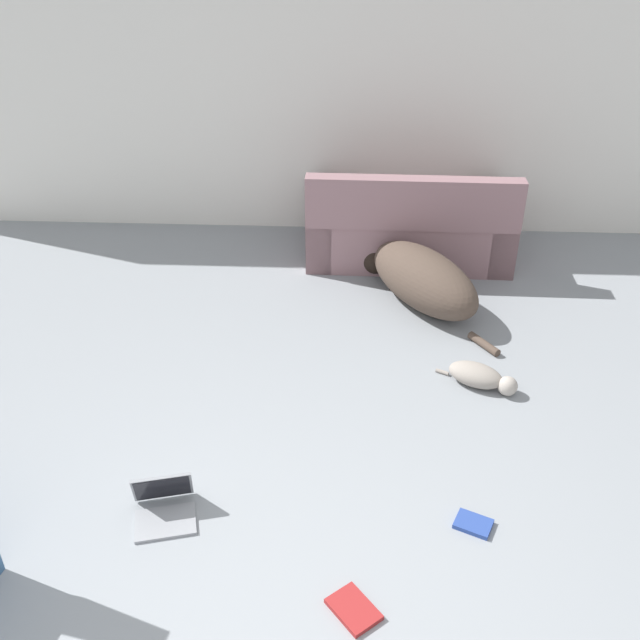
{
  "coord_description": "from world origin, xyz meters",
  "views": [
    {
      "loc": [
        0.58,
        -1.5,
        2.64
      ],
      "look_at": [
        0.42,
        1.89,
        0.54
      ],
      "focal_mm": 40.0,
      "sensor_mm": 36.0,
      "label": 1
    }
  ],
  "objects_px": {
    "couch": "(409,228)",
    "book_red": "(354,609)",
    "cat": "(480,377)",
    "dog": "(421,278)",
    "laptop_open": "(164,502)",
    "book_blue": "(473,524)"
  },
  "relations": [
    {
      "from": "couch",
      "to": "laptop_open",
      "type": "relative_size",
      "value": 4.65
    },
    {
      "from": "book_blue",
      "to": "couch",
      "type": "bearing_deg",
      "value": 93.17
    },
    {
      "from": "cat",
      "to": "book_red",
      "type": "height_order",
      "value": "cat"
    },
    {
      "from": "couch",
      "to": "laptop_open",
      "type": "xyz_separation_m",
      "value": [
        -1.34,
        -2.86,
        -0.19
      ]
    },
    {
      "from": "book_blue",
      "to": "dog",
      "type": "bearing_deg",
      "value": 93.03
    },
    {
      "from": "cat",
      "to": "laptop_open",
      "type": "height_order",
      "value": "laptop_open"
    },
    {
      "from": "book_blue",
      "to": "cat",
      "type": "bearing_deg",
      "value": 80.51
    },
    {
      "from": "laptop_open",
      "to": "book_blue",
      "type": "xyz_separation_m",
      "value": [
        1.5,
        -0.02,
        -0.06
      ]
    },
    {
      "from": "couch",
      "to": "cat",
      "type": "xyz_separation_m",
      "value": [
        0.35,
        -1.75,
        -0.19
      ]
    },
    {
      "from": "couch",
      "to": "cat",
      "type": "relative_size",
      "value": 3.31
    },
    {
      "from": "cat",
      "to": "dog",
      "type": "bearing_deg",
      "value": 134.45
    },
    {
      "from": "couch",
      "to": "laptop_open",
      "type": "height_order",
      "value": "couch"
    },
    {
      "from": "couch",
      "to": "book_blue",
      "type": "distance_m",
      "value": 2.89
    },
    {
      "from": "couch",
      "to": "dog",
      "type": "xyz_separation_m",
      "value": [
        0.05,
        -0.76,
        -0.05
      ]
    },
    {
      "from": "couch",
      "to": "cat",
      "type": "bearing_deg",
      "value": 102.11
    },
    {
      "from": "laptop_open",
      "to": "cat",
      "type": "bearing_deg",
      "value": 18.95
    },
    {
      "from": "cat",
      "to": "book_blue",
      "type": "distance_m",
      "value": 1.14
    },
    {
      "from": "couch",
      "to": "book_red",
      "type": "bearing_deg",
      "value": 83.96
    },
    {
      "from": "couch",
      "to": "book_red",
      "type": "distance_m",
      "value": 3.41
    },
    {
      "from": "dog",
      "to": "cat",
      "type": "bearing_deg",
      "value": 162.54
    },
    {
      "from": "couch",
      "to": "book_blue",
      "type": "bearing_deg",
      "value": 94.05
    },
    {
      "from": "book_red",
      "to": "cat",
      "type": "bearing_deg",
      "value": 65.01
    }
  ]
}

